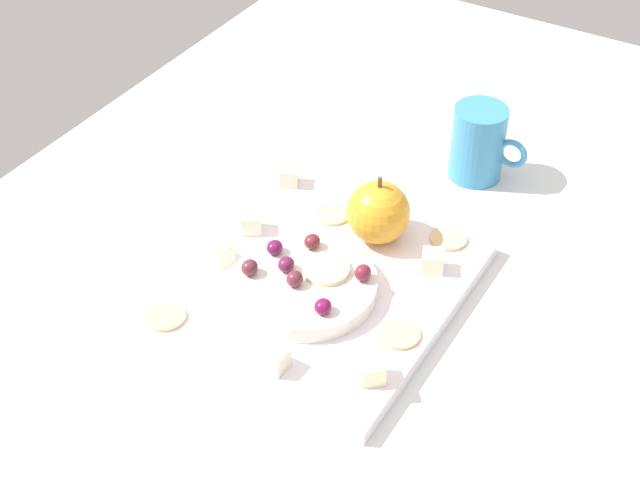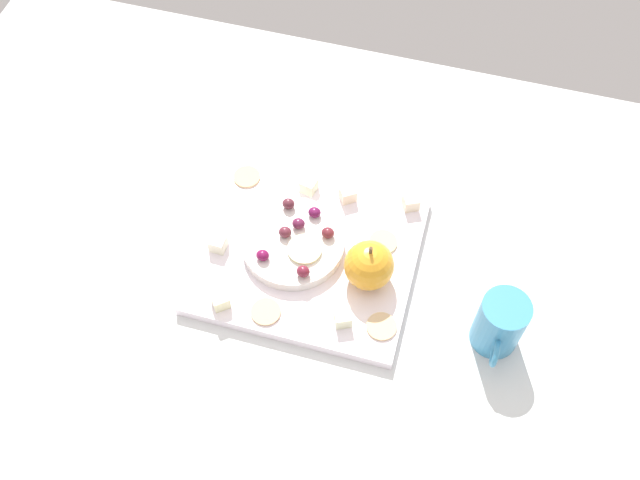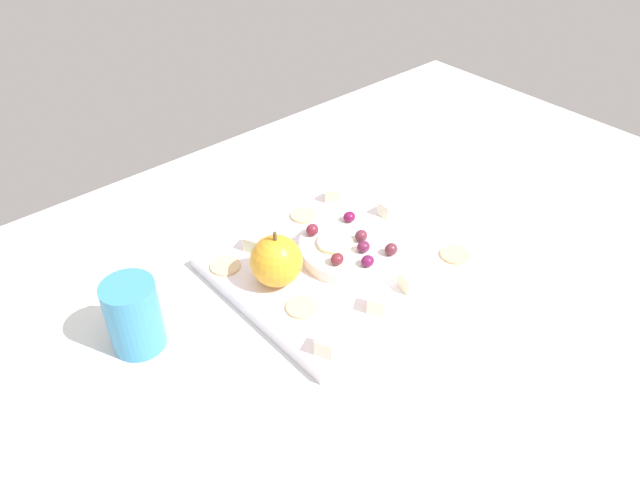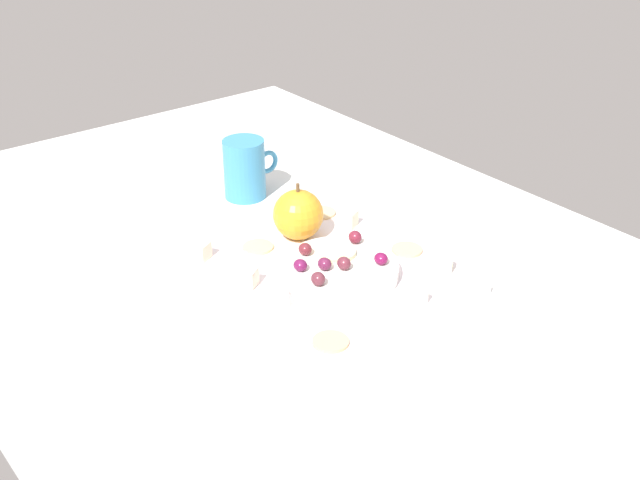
# 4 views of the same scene
# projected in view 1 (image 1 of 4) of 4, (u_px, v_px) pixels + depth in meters

# --- Properties ---
(table) EXTENTS (1.47, 0.90, 0.04)m
(table) POSITION_uv_depth(u_px,v_px,m) (313.00, 296.00, 1.07)
(table) COLOR silver
(table) RESTS_ON ground
(platter) EXTENTS (0.32, 0.29, 0.02)m
(platter) POSITION_uv_depth(u_px,v_px,m) (318.00, 285.00, 1.04)
(platter) COLOR white
(platter) RESTS_ON table
(serving_dish) EXTENTS (0.16, 0.16, 0.02)m
(serving_dish) POSITION_uv_depth(u_px,v_px,m) (305.00, 285.00, 1.01)
(serving_dish) COLOR white
(serving_dish) RESTS_ON platter
(apple_whole) EXTENTS (0.07, 0.07, 0.07)m
(apple_whole) POSITION_uv_depth(u_px,v_px,m) (378.00, 212.00, 1.06)
(apple_whole) COLOR orange
(apple_whole) RESTS_ON platter
(apple_stem) EXTENTS (0.01, 0.01, 0.01)m
(apple_stem) POSITION_uv_depth(u_px,v_px,m) (380.00, 182.00, 1.04)
(apple_stem) COLOR brown
(apple_stem) RESTS_ON apple_whole
(cheese_cube_0) EXTENTS (0.03, 0.03, 0.02)m
(cheese_cube_0) POSITION_uv_depth(u_px,v_px,m) (433.00, 261.00, 1.04)
(cheese_cube_0) COLOR #EDF0C6
(cheese_cube_0) RESTS_ON platter
(cheese_cube_1) EXTENTS (0.03, 0.03, 0.02)m
(cheese_cube_1) POSITION_uv_depth(u_px,v_px,m) (251.00, 222.00, 1.09)
(cheese_cube_1) COLOR #F9E1C3
(cheese_cube_1) RESTS_ON platter
(cheese_cube_2) EXTENTS (0.02, 0.02, 0.02)m
(cheese_cube_2) POSITION_uv_depth(u_px,v_px,m) (275.00, 359.00, 0.93)
(cheese_cube_2) COLOR white
(cheese_cube_2) RESTS_ON platter
(cheese_cube_3) EXTENTS (0.03, 0.03, 0.02)m
(cheese_cube_3) POSITION_uv_depth(u_px,v_px,m) (289.00, 176.00, 1.16)
(cheese_cube_3) COLOR #F9E6C7
(cheese_cube_3) RESTS_ON platter
(cheese_cube_4) EXTENTS (0.03, 0.03, 0.02)m
(cheese_cube_4) POSITION_uv_depth(u_px,v_px,m) (372.00, 371.00, 0.91)
(cheese_cube_4) COLOR #F8F4BF
(cheese_cube_4) RESTS_ON platter
(cheese_cube_5) EXTENTS (0.03, 0.03, 0.02)m
(cheese_cube_5) POSITION_uv_depth(u_px,v_px,m) (219.00, 253.00, 1.05)
(cheese_cube_5) COLOR #F9F4C8
(cheese_cube_5) RESTS_ON platter
(cracker_0) EXTENTS (0.04, 0.04, 0.00)m
(cracker_0) POSITION_uv_depth(u_px,v_px,m) (399.00, 334.00, 0.97)
(cracker_0) COLOR #DFB486
(cracker_0) RESTS_ON platter
(cracker_1) EXTENTS (0.04, 0.04, 0.00)m
(cracker_1) POSITION_uv_depth(u_px,v_px,m) (332.00, 214.00, 1.12)
(cracker_1) COLOR beige
(cracker_1) RESTS_ON platter
(cracker_2) EXTENTS (0.04, 0.04, 0.00)m
(cracker_2) POSITION_uv_depth(u_px,v_px,m) (165.00, 317.00, 0.99)
(cracker_2) COLOR #E4B783
(cracker_2) RESTS_ON platter
(cracker_3) EXTENTS (0.04, 0.04, 0.00)m
(cracker_3) POSITION_uv_depth(u_px,v_px,m) (448.00, 238.00, 1.08)
(cracker_3) COLOR #E4BE8A
(cracker_3) RESTS_ON platter
(grape_0) EXTENTS (0.02, 0.02, 0.02)m
(grape_0) POSITION_uv_depth(u_px,v_px,m) (295.00, 279.00, 0.99)
(grape_0) COLOR maroon
(grape_0) RESTS_ON serving_dish
(grape_1) EXTENTS (0.02, 0.02, 0.02)m
(grape_1) POSITION_uv_depth(u_px,v_px,m) (286.00, 264.00, 1.01)
(grape_1) COLOR #611E3F
(grape_1) RESTS_ON serving_dish
(grape_2) EXTENTS (0.02, 0.02, 0.02)m
(grape_2) POSITION_uv_depth(u_px,v_px,m) (275.00, 247.00, 1.03)
(grape_2) COLOR #641644
(grape_2) RESTS_ON serving_dish
(grape_3) EXTENTS (0.02, 0.02, 0.02)m
(grape_3) POSITION_uv_depth(u_px,v_px,m) (312.00, 241.00, 1.04)
(grape_3) COLOR maroon
(grape_3) RESTS_ON serving_dish
(grape_4) EXTENTS (0.02, 0.02, 0.02)m
(grape_4) POSITION_uv_depth(u_px,v_px,m) (323.00, 306.00, 0.96)
(grape_4) COLOR maroon
(grape_4) RESTS_ON serving_dish
(grape_5) EXTENTS (0.02, 0.02, 0.02)m
(grape_5) POSITION_uv_depth(u_px,v_px,m) (250.00, 267.00, 1.01)
(grape_5) COLOR #5E2833
(grape_5) RESTS_ON serving_dish
(grape_6) EXTENTS (0.02, 0.02, 0.02)m
(grape_6) POSITION_uv_depth(u_px,v_px,m) (361.00, 275.00, 1.00)
(grape_6) COLOR maroon
(grape_6) RESTS_ON serving_dish
(apple_slice_0) EXTENTS (0.05, 0.05, 0.01)m
(apple_slice_0) POSITION_uv_depth(u_px,v_px,m) (326.00, 269.00, 1.01)
(apple_slice_0) COLOR beige
(apple_slice_0) RESTS_ON serving_dish
(cup) EXTENTS (0.07, 0.10, 0.10)m
(cup) POSITION_uv_depth(u_px,v_px,m) (479.00, 143.00, 1.18)
(cup) COLOR teal
(cup) RESTS_ON table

